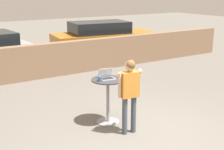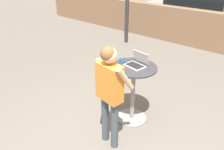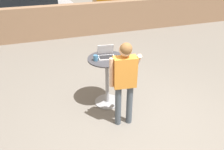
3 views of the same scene
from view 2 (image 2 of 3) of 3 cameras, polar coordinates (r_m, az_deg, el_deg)
The scene contains 5 objects.
cafe_table at distance 3.66m, azimuth 5.54°, elevation -3.25°, with size 0.73×0.73×1.03m.
laptop at distance 3.50m, azimuth 6.56°, elevation 3.19°, with size 0.35×0.33×0.22m.
coffee_mug at distance 3.56m, azimuth 2.62°, elevation 3.82°, with size 0.12×0.08×0.11m.
standing_person at distance 2.96m, azimuth -0.66°, elevation -3.26°, with size 0.54×0.32×1.59m.
parked_car_near_street at distance 9.59m, azimuth 20.38°, elevation 15.48°, with size 4.09×2.26×1.43m.
Camera 2 is at (1.46, -1.71, 2.52)m, focal length 35.00 mm.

